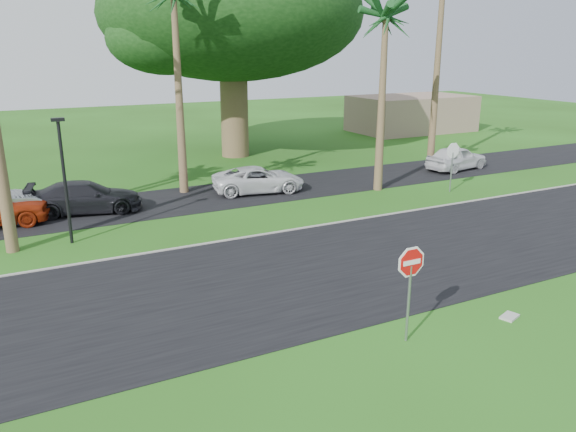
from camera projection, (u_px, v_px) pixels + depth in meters
The scene contains 14 objects.
ground at pixel (327, 298), 16.32m from camera, with size 120.00×120.00×0.00m, color #214A12.
road at pixel (295, 274), 18.02m from camera, with size 120.00×8.00×0.02m, color black.
parking_strip at pixel (194, 199), 26.97m from camera, with size 120.00×5.00×0.02m, color black.
curb at pixel (246, 237), 21.47m from camera, with size 120.00×0.12×0.06m, color gray.
stop_sign_near at pixel (410, 275), 13.47m from camera, with size 1.05×0.07×2.62m.
stop_sign_far at pixel (453, 157), 27.85m from camera, with size 1.05×0.07×2.62m.
palm_right_near at pixel (386, 21), 26.39m from camera, with size 5.00×5.00×9.50m.
canopy_tree at pixel (232, 15), 35.10m from camera, with size 16.50×16.50×13.12m.
streetlight_right at pixel (64, 173), 20.19m from camera, with size 0.45×0.25×4.64m.
building_far at pixel (411, 113), 48.50m from camera, with size 10.00×6.00×3.00m, color gray.
car_dark at pixel (86, 197), 24.57m from camera, with size 1.93×4.76×1.38m, color black.
car_minivan at pixel (259, 180), 28.07m from camera, with size 2.12×4.59×1.28m, color silver.
car_pickup at pixel (457, 158), 33.18m from camera, with size 1.67×4.15×1.41m, color silver.
utility_slab at pixel (510, 317), 15.16m from camera, with size 0.55×0.35×0.06m, color #A0A199.
Camera 1 is at (-7.79, -12.78, 7.02)m, focal length 35.00 mm.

